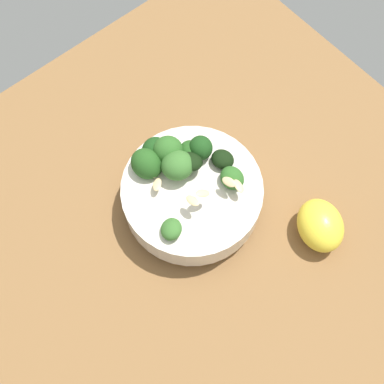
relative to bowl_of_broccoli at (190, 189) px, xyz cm
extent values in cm
cube|color=brown|center=(-0.46, 1.95, -5.99)|extent=(64.05, 64.05, 4.33)
cylinder|color=silver|center=(0.08, 0.55, -3.16)|extent=(9.38, 9.38, 1.32)
cylinder|color=silver|center=(0.08, 0.55, -0.52)|extent=(17.05, 17.05, 3.97)
cylinder|color=beige|center=(0.08, 0.55, 1.07)|extent=(14.30, 14.30, 0.80)
cylinder|color=#4A8F3C|center=(0.53, -5.97, 0.54)|extent=(1.82, 1.84, 1.54)
ellipsoid|color=#194216|center=(0.53, -5.97, 2.14)|extent=(4.35, 4.31, 3.25)
cylinder|color=#589D47|center=(-2.64, -2.72, 0.91)|extent=(1.39, 1.43, 1.34)
ellipsoid|color=#23511C|center=(-2.64, -2.72, 2.38)|extent=(3.34, 3.74, 2.75)
cylinder|color=#4A8F3C|center=(2.56, -4.88, 0.83)|extent=(1.75, 1.72, 1.56)
ellipsoid|color=#23511C|center=(2.56, -4.88, 2.70)|extent=(5.20, 5.34, 5.58)
cylinder|color=#2F662B|center=(-1.45, -1.51, 2.08)|extent=(1.20, 1.20, 0.93)
ellipsoid|color=black|center=(-1.45, -1.51, 3.26)|extent=(3.54, 3.29, 3.18)
cylinder|color=#589D47|center=(-3.67, -2.27, 1.33)|extent=(1.35, 1.54, 1.64)
ellipsoid|color=#194216|center=(-3.67, -2.27, 2.95)|extent=(4.16, 4.78, 3.97)
cylinder|color=#3C7A32|center=(-4.93, 0.33, 0.99)|extent=(1.17, 1.20, 1.08)
ellipsoid|color=black|center=(-4.93, 0.33, 2.19)|extent=(3.87, 3.62, 2.69)
cylinder|color=#3C7A32|center=(-4.09, 2.95, 0.94)|extent=(1.52, 1.36, 1.19)
ellipsoid|color=#2D6023|center=(-4.09, 2.95, 2.30)|extent=(3.16, 3.51, 3.13)
cylinder|color=#2F662B|center=(-0.44, -4.54, 1.31)|extent=(1.67, 1.44, 1.57)
ellipsoid|color=#2D6023|center=(-0.44, -4.54, 3.06)|extent=(5.02, 4.97, 3.31)
cylinder|color=#2F662B|center=(0.04, -2.12, 1.53)|extent=(1.98, 1.98, 1.40)
ellipsoid|color=#386B2B|center=(0.04, -2.12, 3.26)|extent=(5.85, 6.20, 5.07)
cylinder|color=#2F662B|center=(5.42, 3.21, 0.70)|extent=(1.34, 1.50, 1.68)
ellipsoid|color=#386B2B|center=(5.42, 3.21, 2.17)|extent=(3.79, 4.22, 3.21)
ellipsoid|color=#DBBC84|center=(2.74, -3.84, 2.44)|extent=(1.31, 1.96, 0.58)
ellipsoid|color=#DBBC84|center=(-3.63, 4.48, 3.21)|extent=(1.43, 1.99, 0.68)
ellipsoid|color=#DBBC84|center=(0.43, 2.83, 4.27)|extent=(2.00, 1.60, 1.07)
ellipsoid|color=#DBBC84|center=(3.27, -1.98, 2.65)|extent=(2.01, 1.98, 0.68)
ellipsoid|color=#DBBC84|center=(1.31, -5.02, 2.85)|extent=(1.98, 1.17, 1.42)
ellipsoid|color=#DBBC84|center=(1.82, 2.70, 4.03)|extent=(1.24, 1.94, 0.59)
ellipsoid|color=#DBBC84|center=(-2.94, 3.55, 3.77)|extent=(1.47, 2.01, 0.76)
ellipsoid|color=yellow|center=(-9.36, 13.42, -1.42)|extent=(7.87, 8.50, 4.81)
camera|label=1|loc=(16.20, 19.55, 56.61)|focal=47.74mm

